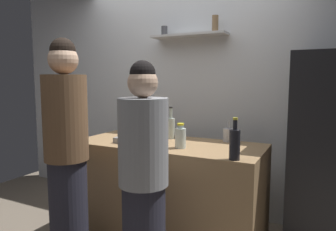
{
  "coord_description": "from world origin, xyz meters",
  "views": [
    {
      "loc": [
        1.42,
        -2.0,
        1.46
      ],
      "look_at": [
        0.17,
        0.47,
        1.14
      ],
      "focal_mm": 33.21,
      "sensor_mm": 36.0,
      "label": 1
    }
  ],
  "objects": [
    {
      "name": "baking_pan",
      "position": [
        -0.1,
        0.35,
        0.92
      ],
      "size": [
        0.34,
        0.24,
        0.05
      ],
      "primitive_type": "cube",
      "color": "gray",
      "rests_on": "counter"
    },
    {
      "name": "water_bottle_plastic",
      "position": [
        0.36,
        0.33,
        0.98
      ],
      "size": [
        0.09,
        0.09,
        0.21
      ],
      "color": "silver",
      "rests_on": "counter"
    },
    {
      "name": "utensil_holder",
      "position": [
        0.64,
        0.78,
        0.95
      ],
      "size": [
        0.09,
        0.09,
        0.21
      ],
      "color": "#B2B2B7",
      "rests_on": "counter"
    },
    {
      "name": "back_wall_assembly",
      "position": [
        0.0,
        1.25,
        1.3
      ],
      "size": [
        4.8,
        0.32,
        2.6
      ],
      "color": "white",
      "rests_on": "ground"
    },
    {
      "name": "person_grey_hoodie",
      "position": [
        0.34,
        -0.24,
        0.78
      ],
      "size": [
        0.34,
        0.34,
        1.59
      ],
      "rotation": [
        0.0,
        0.0,
        1.15
      ],
      "color": "#262633",
      "rests_on": "ground"
    },
    {
      "name": "wine_bottle_dark_glass",
      "position": [
        0.86,
        0.15,
        1.01
      ],
      "size": [
        0.08,
        0.08,
        0.3
      ],
      "color": "black",
      "rests_on": "counter"
    },
    {
      "name": "person_brown_jacket",
      "position": [
        -0.37,
        -0.23,
        0.89
      ],
      "size": [
        0.34,
        0.34,
        1.78
      ],
      "rotation": [
        0.0,
        0.0,
        1.64
      ],
      "color": "#262633",
      "rests_on": "ground"
    },
    {
      "name": "refrigerator",
      "position": [
        1.47,
        0.85,
        0.84
      ],
      "size": [
        0.6,
        0.6,
        1.68
      ],
      "color": "black",
      "rests_on": "ground"
    },
    {
      "name": "wine_bottle_pale_glass",
      "position": [
        0.1,
        0.67,
        1.0
      ],
      "size": [
        0.08,
        0.08,
        0.31
      ],
      "color": "#B2BFB2",
      "rests_on": "counter"
    },
    {
      "name": "counter",
      "position": [
        0.17,
        0.47,
        0.45
      ],
      "size": [
        1.7,
        0.75,
        0.89
      ],
      "primitive_type": "cube",
      "color": "#9E7A51",
      "rests_on": "ground"
    }
  ]
}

